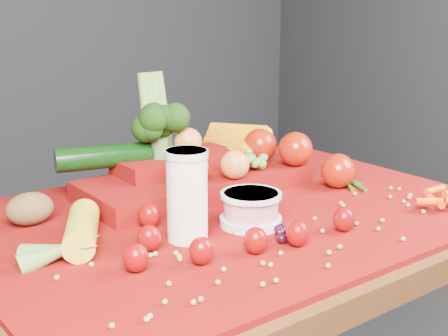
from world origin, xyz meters
TOP-DOWN VIEW (x-y plane):
  - table at (0.00, 0.00)m, footprint 1.10×0.80m
  - red_cloth at (0.00, 0.00)m, footprint 1.05×0.75m
  - milk_glass at (-0.16, -0.08)m, footprint 0.08×0.08m
  - yogurt_bowl at (-0.02, -0.09)m, footprint 0.12×0.12m
  - strawberry_scatter at (-0.16, -0.13)m, footprint 0.48×0.28m
  - dark_grape_cluster at (-0.01, -0.19)m, footprint 0.06×0.05m
  - soybean_scatter at (0.00, -0.20)m, footprint 0.84×0.24m
  - corn_ear at (-0.36, -0.01)m, footprint 0.25×0.26m
  - potato at (-0.35, 0.17)m, footprint 0.09×0.07m
  - baby_carrot_pile at (0.37, -0.25)m, footprint 0.18×0.18m
  - green_bean_pile at (0.35, -0.01)m, footprint 0.14×0.12m
  - produce_mound at (0.05, 0.15)m, footprint 0.60×0.36m

SIDE VIEW (x-z plane):
  - table at x=0.00m, z-range 0.28..1.03m
  - red_cloth at x=0.00m, z-range 0.75..0.76m
  - soybean_scatter at x=0.00m, z-range 0.76..0.77m
  - green_bean_pile at x=0.35m, z-range 0.76..0.77m
  - dark_grape_cluster at x=-0.01m, z-range 0.76..0.79m
  - baby_carrot_pile at x=0.37m, z-range 0.76..0.79m
  - corn_ear at x=-0.36m, z-range 0.76..0.81m
  - strawberry_scatter at x=-0.16m, z-range 0.76..0.81m
  - potato at x=-0.35m, z-range 0.76..0.83m
  - yogurt_bowl at x=-0.02m, z-range 0.76..0.83m
  - produce_mound at x=0.05m, z-range 0.69..0.95m
  - milk_glass at x=-0.16m, z-range 0.77..0.94m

